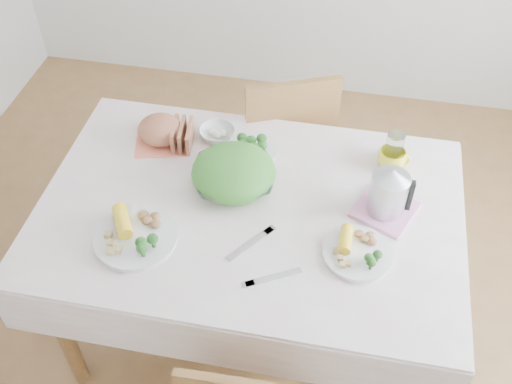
% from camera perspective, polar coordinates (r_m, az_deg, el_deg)
% --- Properties ---
extents(floor, '(3.60, 3.60, 0.00)m').
position_cam_1_polar(floor, '(2.74, -0.50, -12.21)').
color(floor, brown).
rests_on(floor, ground).
extents(dining_table, '(1.40, 0.90, 0.75)m').
position_cam_1_polar(dining_table, '(2.43, -0.56, -7.56)').
color(dining_table, brown).
rests_on(dining_table, floor).
extents(tablecloth, '(1.50, 1.00, 0.01)m').
position_cam_1_polar(tablecloth, '(2.14, -0.63, -1.50)').
color(tablecloth, white).
rests_on(tablecloth, dining_table).
extents(chair_far, '(0.55, 0.55, 0.93)m').
position_cam_1_polar(chair_far, '(2.84, 2.29, 5.02)').
color(chair_far, brown).
rests_on(chair_far, floor).
extents(salad_bowl, '(0.36, 0.36, 0.07)m').
position_cam_1_polar(salad_bowl, '(2.18, -2.13, 1.33)').
color(salad_bowl, white).
rests_on(salad_bowl, tablecloth).
extents(dinner_plate_left, '(0.32, 0.32, 0.02)m').
position_cam_1_polar(dinner_plate_left, '(2.06, -11.36, -4.32)').
color(dinner_plate_left, white).
rests_on(dinner_plate_left, tablecloth).
extents(dinner_plate_right, '(0.30, 0.30, 0.02)m').
position_cam_1_polar(dinner_plate_right, '(2.01, 9.63, -5.76)').
color(dinner_plate_right, white).
rests_on(dinner_plate_right, tablecloth).
extents(broccoli_plate, '(0.27, 0.27, 0.02)m').
position_cam_1_polar(broccoli_plate, '(2.33, -0.47, 4.01)').
color(broccoli_plate, beige).
rests_on(broccoli_plate, tablecloth).
extents(napkin, '(0.25, 0.25, 0.00)m').
position_cam_1_polar(napkin, '(2.41, -8.95, 4.90)').
color(napkin, '#FC7C5B').
rests_on(napkin, tablecloth).
extents(bread_loaf, '(0.23, 0.22, 0.11)m').
position_cam_1_polar(bread_loaf, '(2.38, -9.10, 5.91)').
color(bread_loaf, brown).
rests_on(bread_loaf, napkin).
extents(fruit_bowl, '(0.15, 0.15, 0.04)m').
position_cam_1_polar(fruit_bowl, '(2.39, -3.72, 5.57)').
color(fruit_bowl, white).
rests_on(fruit_bowl, tablecloth).
extents(yellow_mug, '(0.14, 0.14, 0.08)m').
position_cam_1_polar(yellow_mug, '(2.30, 12.78, 3.08)').
color(yellow_mug, yellow).
rests_on(yellow_mug, tablecloth).
extents(glass_tumbler, '(0.08, 0.08, 0.13)m').
position_cam_1_polar(glass_tumbler, '(2.31, 13.01, 4.12)').
color(glass_tumbler, white).
rests_on(glass_tumbler, tablecloth).
extents(pink_tray, '(0.25, 0.25, 0.02)m').
position_cam_1_polar(pink_tray, '(2.16, 12.15, -1.63)').
color(pink_tray, pink).
rests_on(pink_tray, tablecloth).
extents(electric_kettle, '(0.17, 0.17, 0.18)m').
position_cam_1_polar(electric_kettle, '(2.08, 12.62, 0.46)').
color(electric_kettle, '#B2B5BA').
rests_on(electric_kettle, pink_tray).
extents(fork_right, '(0.14, 0.18, 0.00)m').
position_cam_1_polar(fork_right, '(2.02, -0.56, -4.95)').
color(fork_right, silver).
rests_on(fork_right, tablecloth).
extents(knife, '(0.18, 0.11, 0.00)m').
position_cam_1_polar(knife, '(1.93, 1.68, -8.10)').
color(knife, silver).
rests_on(knife, tablecloth).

